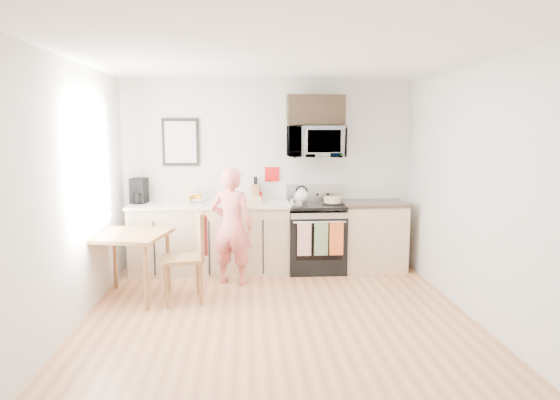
{
  "coord_description": "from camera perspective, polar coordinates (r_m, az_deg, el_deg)",
  "views": [
    {
      "loc": [
        -0.31,
        -4.65,
        1.94
      ],
      "look_at": [
        0.07,
        1.0,
        1.12
      ],
      "focal_mm": 32.0,
      "sensor_mm": 36.0,
      "label": 1
    }
  ],
  "objects": [
    {
      "name": "back_wall",
      "position": [
        6.99,
        -1.33,
        2.96
      ],
      "size": [
        4.0,
        0.04,
        2.6
      ],
      "primitive_type": "cube",
      "color": "beige",
      "rests_on": "floor"
    },
    {
      "name": "person",
      "position": [
        6.22,
        -5.54,
        -2.99
      ],
      "size": [
        0.62,
        0.5,
        1.47
      ],
      "primitive_type": "imported",
      "rotation": [
        0.0,
        0.0,
        2.83
      ],
      "color": "#C13D35",
      "rests_on": "floor"
    },
    {
      "name": "window",
      "position": [
        5.71,
        -20.76,
        3.77
      ],
      "size": [
        0.06,
        1.4,
        1.5
      ],
      "color": "silver",
      "rests_on": "left_wall"
    },
    {
      "name": "microwave",
      "position": [
        6.8,
        4.09,
        6.68
      ],
      "size": [
        0.76,
        0.51,
        0.42
      ],
      "primitive_type": "imported",
      "color": "#AAAAAE",
      "rests_on": "back_wall"
    },
    {
      "name": "dining_table",
      "position": [
        5.91,
        -16.96,
        -4.51
      ],
      "size": [
        0.84,
        0.84,
        0.76
      ],
      "rotation": [
        0.0,
        0.0,
        -0.2
      ],
      "color": "brown",
      "rests_on": "floor"
    },
    {
      "name": "floor",
      "position": [
        5.05,
        -0.06,
        -14.38
      ],
      "size": [
        4.6,
        4.6,
        0.0
      ],
      "primitive_type": "plane",
      "color": "#9E623D",
      "rests_on": "ground"
    },
    {
      "name": "upper_cabinet",
      "position": [
        6.84,
        4.07,
        10.21
      ],
      "size": [
        0.76,
        0.35,
        0.4
      ],
      "primitive_type": "cube",
      "color": "black",
      "rests_on": "back_wall"
    },
    {
      "name": "knife_block",
      "position": [
        6.89,
        -2.8,
        0.84
      ],
      "size": [
        0.12,
        0.16,
        0.23
      ],
      "primitive_type": "cube",
      "rotation": [
        0.0,
        0.0,
        -0.13
      ],
      "color": "brown",
      "rests_on": "countertop_left"
    },
    {
      "name": "countertop_left",
      "position": [
        6.74,
        -8.01,
        -0.56
      ],
      "size": [
        2.14,
        0.64,
        0.04
      ],
      "primitive_type": "cube",
      "color": "silver",
      "rests_on": "cabinet_left"
    },
    {
      "name": "cabinet_right",
      "position": [
        7.03,
        10.55,
        -4.15
      ],
      "size": [
        0.84,
        0.6,
        0.9
      ],
      "primitive_type": "cube",
      "color": "tan",
      "rests_on": "floor"
    },
    {
      "name": "wall_art",
      "position": [
        6.98,
        -11.29,
        6.51
      ],
      "size": [
        0.5,
        0.04,
        0.65
      ],
      "color": "black",
      "rests_on": "back_wall"
    },
    {
      "name": "wall_trivet",
      "position": [
        6.97,
        -0.92,
        2.96
      ],
      "size": [
        0.2,
        0.02,
        0.2
      ],
      "primitive_type": "cube",
      "color": "red",
      "rests_on": "back_wall"
    },
    {
      "name": "chair",
      "position": [
        5.68,
        -9.67,
        -4.93
      ],
      "size": [
        0.55,
        0.51,
        1.02
      ],
      "rotation": [
        0.0,
        0.0,
        0.2
      ],
      "color": "brown",
      "rests_on": "floor"
    },
    {
      "name": "utensil_crock",
      "position": [
        6.91,
        -2.48,
        0.95
      ],
      "size": [
        0.11,
        0.11,
        0.32
      ],
      "color": "red",
      "rests_on": "countertop_left"
    },
    {
      "name": "kettle",
      "position": [
        6.79,
        2.47,
        0.5
      ],
      "size": [
        0.19,
        0.19,
        0.24
      ],
      "color": "white",
      "rests_on": "range"
    },
    {
      "name": "fruit_bowl",
      "position": [
        6.87,
        -9.48,
        0.11
      ],
      "size": [
        0.28,
        0.28,
        0.11
      ],
      "color": "white",
      "rests_on": "countertop_left"
    },
    {
      "name": "front_wall",
      "position": [
        2.45,
        3.57,
        -6.91
      ],
      "size": [
        4.0,
        0.04,
        2.6
      ],
      "primitive_type": "cube",
      "color": "beige",
      "rests_on": "floor"
    },
    {
      "name": "right_wall",
      "position": [
        5.23,
        22.36,
        0.57
      ],
      "size": [
        0.04,
        4.6,
        2.6
      ],
      "primitive_type": "cube",
      "color": "beige",
      "rests_on": "floor"
    },
    {
      "name": "coffee_maker",
      "position": [
        6.95,
        -15.82,
        0.96
      ],
      "size": [
        0.22,
        0.3,
        0.34
      ],
      "rotation": [
        0.0,
        0.0,
        -0.16
      ],
      "color": "black",
      "rests_on": "countertop_left"
    },
    {
      "name": "cake",
      "position": [
        6.78,
        6.0,
        -0.05
      ],
      "size": [
        0.28,
        0.28,
        0.09
      ],
      "color": "black",
      "rests_on": "range"
    },
    {
      "name": "countertop_right",
      "position": [
        6.95,
        10.65,
        -0.36
      ],
      "size": [
        0.88,
        0.64,
        0.04
      ],
      "primitive_type": "cube",
      "color": "black",
      "rests_on": "cabinet_right"
    },
    {
      "name": "cabinet_left",
      "position": [
        6.83,
        -7.93,
        -4.46
      ],
      "size": [
        2.1,
        0.6,
        0.9
      ],
      "primitive_type": "cube",
      "color": "tan",
      "rests_on": "floor"
    },
    {
      "name": "pot",
      "position": [
        6.58,
        1.91,
        -0.26
      ],
      "size": [
        0.18,
        0.3,
        0.09
      ],
      "rotation": [
        0.0,
        0.0,
        -0.31
      ],
      "color": "#AAAAAE",
      "rests_on": "range"
    },
    {
      "name": "bread_bag",
      "position": [
        6.59,
        -3.39,
        -0.07
      ],
      "size": [
        0.3,
        0.17,
        0.1
      ],
      "primitive_type": "cube",
      "rotation": [
        0.0,
        0.0,
        0.15
      ],
      "color": "#DEBA74",
      "rests_on": "countertop_left"
    },
    {
      "name": "range",
      "position": [
        6.86,
        4.1,
        -4.46
      ],
      "size": [
        0.76,
        0.7,
        1.16
      ],
      "color": "black",
      "rests_on": "floor"
    },
    {
      "name": "milk_carton",
      "position": [
        6.76,
        -10.76,
        0.54
      ],
      "size": [
        0.11,
        0.11,
        0.23
      ],
      "primitive_type": "cube",
      "rotation": [
        0.0,
        0.0,
        0.28
      ],
      "color": "#D3B57E",
      "rests_on": "countertop_left"
    },
    {
      "name": "left_wall",
      "position": [
        4.99,
        -23.65,
        0.15
      ],
      "size": [
        0.04,
        4.6,
        2.6
      ],
      "primitive_type": "cube",
      "color": "beige",
      "rests_on": "floor"
    },
    {
      "name": "ceiling",
      "position": [
        4.71,
        -0.07,
        16.28
      ],
      "size": [
        4.0,
        4.6,
        0.04
      ],
      "primitive_type": "cube",
      "color": "white",
      "rests_on": "back_wall"
    }
  ]
}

